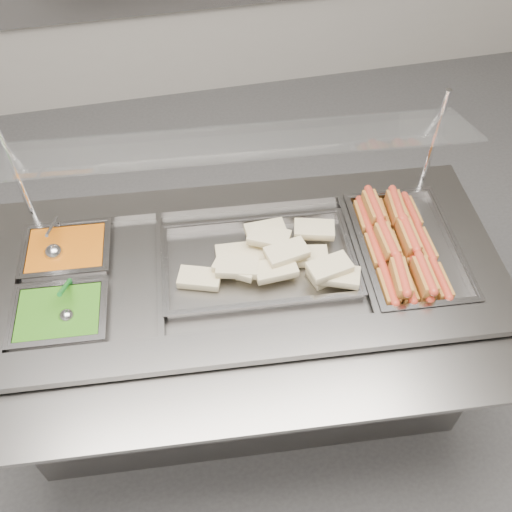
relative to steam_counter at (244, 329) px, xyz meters
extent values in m
plane|color=#4E4E51|center=(-0.04, -0.28, -0.40)|extent=(6.00, 6.00, 0.00)
cube|color=slate|center=(0.00, 0.00, -0.01)|extent=(1.68, 0.82, 0.78)
cube|color=gray|center=(-0.03, -0.31, 0.39)|extent=(1.70, 0.27, 0.03)
cube|color=gray|center=(0.03, 0.31, 0.39)|extent=(1.70, 0.27, 0.03)
cube|color=gray|center=(0.79, -0.07, 0.39)|extent=(0.16, 0.52, 0.03)
cube|color=black|center=(0.00, 0.00, 0.29)|extent=(1.50, 0.64, 0.02)
cube|color=gray|center=(0.39, -0.03, 0.40)|extent=(0.06, 0.51, 0.01)
cube|color=gray|center=(-0.27, 0.02, 0.40)|extent=(0.06, 0.51, 0.01)
cube|color=gray|center=(-0.04, -0.46, 0.36)|extent=(1.64, 0.37, 0.02)
cylinder|color=slate|center=(-0.75, -0.29, 0.34)|extent=(0.04, 0.24, 0.02)
cylinder|color=slate|center=(0.69, -0.42, 0.34)|extent=(0.04, 0.24, 0.02)
cylinder|color=silver|center=(-0.67, 0.35, 0.61)|extent=(0.02, 0.02, 0.40)
cylinder|color=silver|center=(0.73, 0.23, 0.61)|extent=(0.02, 0.02, 0.40)
cube|color=silver|center=(0.02, 0.18, 0.75)|extent=(1.50, 0.39, 0.08)
cube|color=#AE3E09|center=(-0.57, 0.18, 0.37)|extent=(0.27, 0.22, 0.08)
cube|color=#26650F|center=(-0.59, -0.08, 0.37)|extent=(0.27, 0.22, 0.08)
cube|color=#AA6C23|center=(0.43, -0.20, 0.39)|extent=(0.06, 0.14, 0.05)
cylinder|color=#B73A20|center=(0.43, -0.20, 0.41)|extent=(0.04, 0.15, 0.03)
cube|color=#AA6C23|center=(0.45, -0.04, 0.39)|extent=(0.06, 0.14, 0.05)
cylinder|color=#B73A20|center=(0.45, -0.04, 0.41)|extent=(0.04, 0.15, 0.03)
cube|color=#AA6C23|center=(0.46, 0.12, 0.39)|extent=(0.06, 0.14, 0.05)
cylinder|color=#B73A20|center=(0.46, 0.12, 0.41)|extent=(0.04, 0.15, 0.03)
cube|color=#AA6C23|center=(0.49, -0.20, 0.39)|extent=(0.06, 0.14, 0.05)
cylinder|color=#B73A20|center=(0.49, -0.20, 0.41)|extent=(0.04, 0.15, 0.03)
cube|color=#AA6C23|center=(0.50, -0.04, 0.39)|extent=(0.06, 0.14, 0.05)
cylinder|color=#B73A20|center=(0.50, -0.04, 0.41)|extent=(0.04, 0.15, 0.03)
cube|color=#AA6C23|center=(0.52, 0.11, 0.39)|extent=(0.06, 0.14, 0.05)
cylinder|color=#B73A20|center=(0.52, 0.11, 0.41)|extent=(0.04, 0.15, 0.03)
cube|color=#AA6C23|center=(0.55, -0.21, 0.39)|extent=(0.06, 0.14, 0.05)
cylinder|color=#B73A20|center=(0.55, -0.21, 0.41)|extent=(0.04, 0.15, 0.03)
cube|color=#AA6C23|center=(0.56, -0.05, 0.39)|extent=(0.06, 0.14, 0.05)
cylinder|color=#B73A20|center=(0.56, -0.05, 0.41)|extent=(0.05, 0.15, 0.03)
cube|color=#AA6C23|center=(0.57, 0.11, 0.39)|extent=(0.06, 0.14, 0.05)
cylinder|color=#B73A20|center=(0.57, 0.11, 0.41)|extent=(0.04, 0.15, 0.03)
cube|color=#AA6C23|center=(0.60, -0.21, 0.39)|extent=(0.06, 0.14, 0.05)
cylinder|color=#B73A20|center=(0.60, -0.21, 0.41)|extent=(0.04, 0.15, 0.03)
cube|color=#AA6C23|center=(0.62, -0.05, 0.39)|extent=(0.05, 0.14, 0.05)
cylinder|color=#B73A20|center=(0.62, -0.05, 0.41)|extent=(0.04, 0.15, 0.03)
cube|color=#AA6C23|center=(0.63, 0.10, 0.39)|extent=(0.06, 0.14, 0.05)
cylinder|color=#B73A20|center=(0.63, 0.10, 0.41)|extent=(0.04, 0.15, 0.03)
cube|color=#AA6C23|center=(0.47, -0.20, 0.44)|extent=(0.07, 0.14, 0.05)
cylinder|color=#B73A20|center=(0.47, -0.20, 0.46)|extent=(0.05, 0.15, 0.03)
cube|color=#AA6C23|center=(0.48, -0.04, 0.44)|extent=(0.05, 0.14, 0.05)
cylinder|color=#B73A20|center=(0.48, -0.04, 0.46)|extent=(0.03, 0.15, 0.03)
cube|color=#AA6C23|center=(0.49, 0.12, 0.44)|extent=(0.05, 0.14, 0.05)
cylinder|color=#B73A20|center=(0.49, 0.12, 0.46)|extent=(0.04, 0.15, 0.03)
cube|color=#AA6C23|center=(0.54, -0.21, 0.44)|extent=(0.06, 0.14, 0.05)
cylinder|color=#B73A20|center=(0.54, -0.21, 0.46)|extent=(0.04, 0.15, 0.03)
cube|color=#AA6C23|center=(0.56, -0.04, 0.44)|extent=(0.06, 0.14, 0.05)
cylinder|color=#B73A20|center=(0.56, -0.04, 0.46)|extent=(0.04, 0.15, 0.03)
cube|color=#AA6C23|center=(0.57, 0.10, 0.44)|extent=(0.07, 0.14, 0.05)
cylinder|color=#B73A20|center=(0.57, 0.10, 0.46)|extent=(0.05, 0.15, 0.03)
cube|color=tan|center=(0.01, 0.02, 0.40)|extent=(0.15, 0.11, 0.03)
cube|color=tan|center=(0.08, 0.01, 0.40)|extent=(0.15, 0.12, 0.03)
cube|color=tan|center=(0.03, -0.02, 0.40)|extent=(0.14, 0.08, 0.03)
cube|color=tan|center=(-0.01, 0.04, 0.40)|extent=(0.14, 0.09, 0.03)
cube|color=tan|center=(0.05, -0.01, 0.40)|extent=(0.15, 0.10, 0.03)
cube|color=tan|center=(-0.15, -0.04, 0.40)|extent=(0.15, 0.12, 0.03)
cube|color=tan|center=(0.27, -0.10, 0.40)|extent=(0.15, 0.11, 0.03)
cube|color=tan|center=(0.22, -0.02, 0.40)|extent=(0.15, 0.10, 0.03)
cube|color=tan|center=(-0.02, -0.04, 0.43)|extent=(0.15, 0.11, 0.03)
cube|color=tan|center=(0.10, 0.10, 0.43)|extent=(0.14, 0.08, 0.03)
cube|color=tan|center=(0.28, -0.14, 0.43)|extent=(0.15, 0.12, 0.03)
cube|color=tan|center=(-0.03, -0.03, 0.43)|extent=(0.16, 0.14, 0.03)
cube|color=tan|center=(0.26, 0.07, 0.43)|extent=(0.15, 0.11, 0.03)
cube|color=tan|center=(0.09, -0.07, 0.43)|extent=(0.14, 0.08, 0.03)
cube|color=tan|center=(0.10, 0.04, 0.45)|extent=(0.16, 0.13, 0.03)
cube|color=tan|center=(0.14, -0.03, 0.45)|extent=(0.15, 0.10, 0.03)
cube|color=tan|center=(0.26, -0.12, 0.45)|extent=(0.15, 0.10, 0.03)
sphere|color=#BABABF|center=(-0.60, 0.17, 0.41)|extent=(0.06, 0.06, 0.06)
cylinder|color=#BABABF|center=(-0.60, 0.24, 0.46)|extent=(0.02, 0.15, 0.08)
sphere|color=#BABABF|center=(-0.57, -0.10, 0.40)|extent=(0.05, 0.05, 0.05)
cylinder|color=#137024|center=(-0.56, -0.03, 0.46)|extent=(0.03, 0.13, 0.09)
camera|label=1|loc=(-0.21, -1.18, 1.85)|focal=40.00mm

